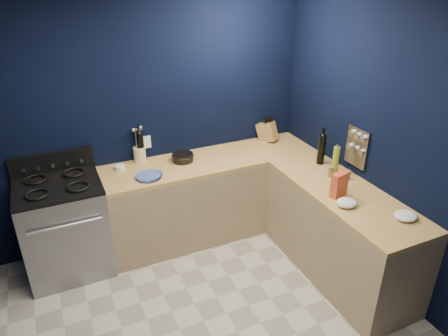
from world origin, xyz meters
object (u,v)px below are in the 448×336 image
gas_range (66,229)px  crouton_bag (339,185)px  utensil_crock (140,154)px  plate_stack (149,176)px  knife_block (267,132)px

gas_range → crouton_bag: crouton_bag is taller
utensil_crock → gas_range: bearing=-162.1°
utensil_crock → plate_stack: bearing=-93.0°
crouton_bag → utensil_crock: bearing=120.7°
gas_range → utensil_crock: utensil_crock is taller
gas_range → plate_stack: 0.94m
utensil_crock → knife_block: knife_block is taller
gas_range → plate_stack: plate_stack is taller
gas_range → knife_block: (2.31, 0.20, 0.55)m
gas_range → utensil_crock: size_ratio=5.89×
plate_stack → gas_range: bearing=171.2°
gas_range → plate_stack: (0.82, -0.13, 0.46)m
gas_range → crouton_bag: size_ratio=4.01×
crouton_bag → gas_range: bearing=138.9°
plate_stack → utensil_crock: (0.02, 0.40, 0.06)m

